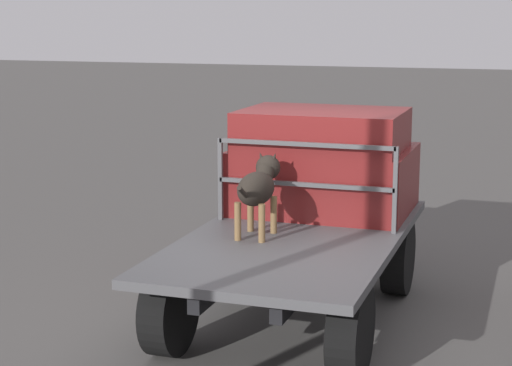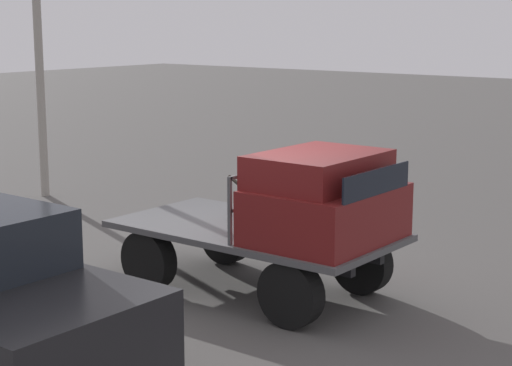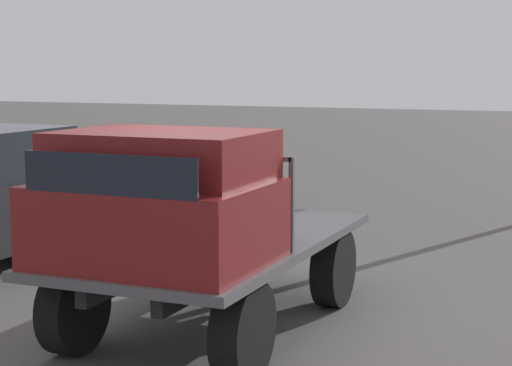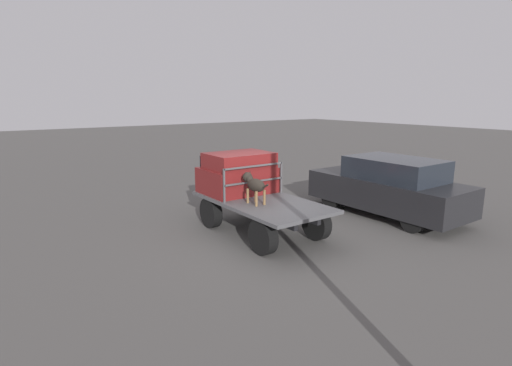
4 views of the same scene
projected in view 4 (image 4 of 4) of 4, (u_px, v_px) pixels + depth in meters
name	position (u px, v px, depth m)	size (l,w,h in m)	color
ground_plane	(261.00, 233.00, 9.74)	(80.00, 80.00, 0.00)	#514F4C
flatbed_truck	(261.00, 210.00, 9.62)	(3.58, 1.86, 0.83)	black
truck_cab	(238.00, 174.00, 10.28)	(1.37, 1.74, 1.04)	maroon
truck_headboard	(254.00, 176.00, 9.69)	(0.04, 1.74, 0.80)	#4C4C4F
dog	(254.00, 184.00, 9.19)	(0.97, 0.30, 0.73)	brown
parked_sedan	(389.00, 187.00, 11.08)	(4.41, 1.81, 1.63)	black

